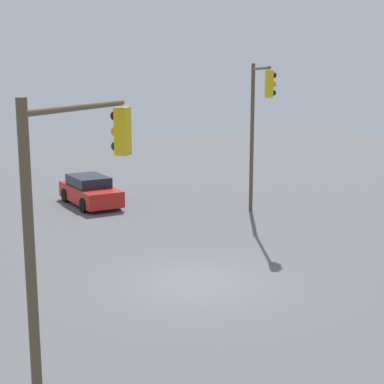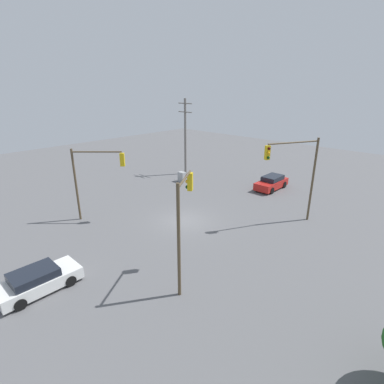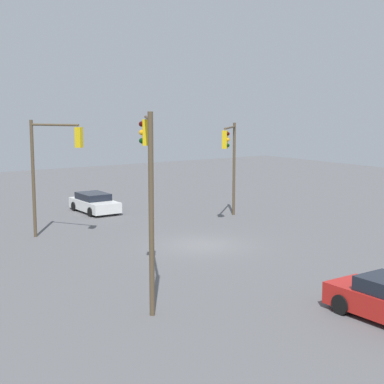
# 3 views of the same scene
# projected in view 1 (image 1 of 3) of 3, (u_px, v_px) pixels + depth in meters

# --- Properties ---
(ground_plane) EXTENTS (80.00, 80.00, 0.00)m
(ground_plane) POSITION_uv_depth(u_px,v_px,m) (197.00, 282.00, 18.43)
(ground_plane) COLOR #5B5B5E
(sedan_red) EXTENTS (1.93, 4.39, 1.45)m
(sedan_red) POSITION_uv_depth(u_px,v_px,m) (90.00, 191.00, 29.33)
(sedan_red) COLOR red
(sedan_red) RESTS_ON ground_plane
(traffic_signal_main) EXTENTS (3.19, 3.03, 6.04)m
(traffic_signal_main) POSITION_uv_depth(u_px,v_px,m) (75.00, 196.00, 10.96)
(traffic_signal_main) COLOR brown
(traffic_signal_main) RESTS_ON ground_plane
(traffic_signal_aux) EXTENTS (2.40, 4.23, 6.92)m
(traffic_signal_aux) POSITION_uv_depth(u_px,v_px,m) (258.00, 113.00, 25.70)
(traffic_signal_aux) COLOR brown
(traffic_signal_aux) RESTS_ON ground_plane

